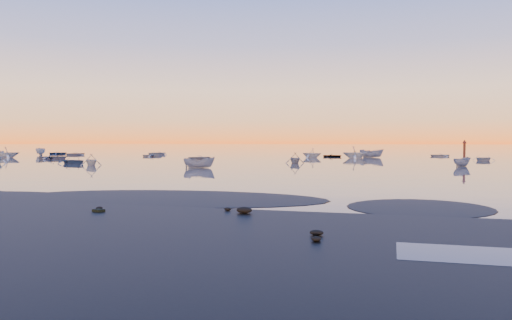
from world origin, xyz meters
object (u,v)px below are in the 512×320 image
(boat_near_center, at_px, (199,168))
(boat_near_right, at_px, (295,163))
(boat_near_left, at_px, (74,164))
(channel_marker, at_px, (464,153))

(boat_near_center, height_order, boat_near_right, boat_near_center)
(boat_near_left, distance_m, channel_marker, 53.43)
(boat_near_center, height_order, channel_marker, channel_marker)
(boat_near_center, xyz_separation_m, channel_marker, (30.53, 23.39, 1.30))
(boat_near_left, relative_size, boat_near_right, 1.39)
(boat_near_left, distance_m, boat_near_right, 29.21)
(boat_near_center, relative_size, boat_near_right, 1.10)
(boat_near_left, xyz_separation_m, channel_marker, (50.09, 18.55, 1.30))
(boat_near_right, bearing_deg, channel_marker, -179.97)
(boat_near_right, bearing_deg, boat_near_left, -4.38)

